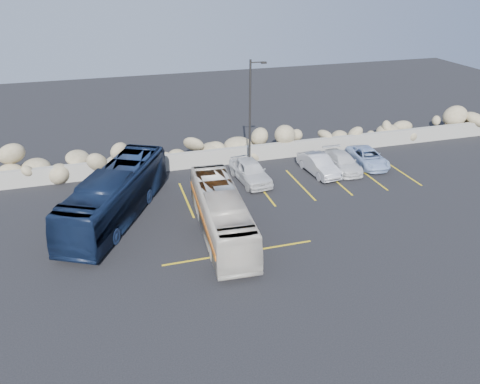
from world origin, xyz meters
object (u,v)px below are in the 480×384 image
object	(u,v)px
tour_coach	(116,195)
car_b	(319,165)
lamppost	(251,116)
car_a	(250,171)
car_d	(368,157)
car_c	(342,162)
vintage_bus	(222,213)

from	to	relation	value
tour_coach	car_b	distance (m)	14.28
lamppost	car_b	world-z (taller)	lamppost
tour_coach	car_a	distance (m)	9.39
tour_coach	car_d	bearing A→B (deg)	36.52
car_b	car_d	xyz separation A→B (m)	(4.16, 0.42, -0.08)
car_a	car_b	xyz separation A→B (m)	(5.04, -0.13, -0.09)
lamppost	car_c	xyz separation A→B (m)	(6.67, -0.98, -3.70)
tour_coach	car_c	xyz separation A→B (m)	(15.99, 2.63, -0.87)
car_b	car_a	bearing A→B (deg)	172.99
car_d	tour_coach	bearing A→B (deg)	-166.74
lamppost	vintage_bus	bearing A→B (deg)	-118.64
tour_coach	car_c	bearing A→B (deg)	36.78
tour_coach	car_a	bearing A→B (deg)	43.65
lamppost	car_c	distance (m)	7.69
vintage_bus	car_b	distance (m)	10.60
car_c	car_b	bearing A→B (deg)	-174.01
vintage_bus	car_d	distance (m)	14.40
car_c	car_a	bearing A→B (deg)	-178.20
vintage_bus	lamppost	bearing A→B (deg)	64.82
car_b	car_c	bearing A→B (deg)	-1.20
lamppost	car_c	bearing A→B (deg)	-8.36
vintage_bus	car_b	xyz separation A→B (m)	(8.66, 6.08, -0.61)
lamppost	car_d	world-z (taller)	lamppost
car_a	car_d	world-z (taller)	car_a
car_a	car_c	xyz separation A→B (m)	(6.99, 0.01, -0.16)
tour_coach	car_b	xyz separation A→B (m)	(14.04, 2.48, -0.80)
car_d	lamppost	bearing A→B (deg)	179.68
tour_coach	vintage_bus	bearing A→B (deg)	-6.35
car_a	car_c	world-z (taller)	car_a
lamppost	car_a	world-z (taller)	lamppost
lamppost	car_a	bearing A→B (deg)	-107.59
tour_coach	lamppost	bearing A→B (deg)	48.63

